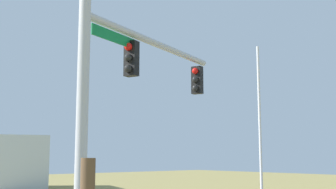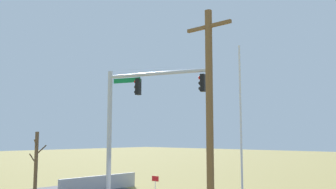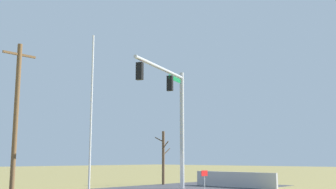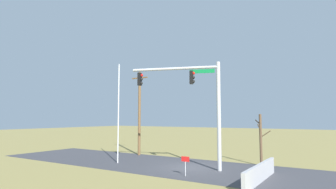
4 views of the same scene
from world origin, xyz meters
TOP-DOWN VIEW (x-y plane):
  - signal_mast at (0.91, -0.58)m, footprint 6.22×2.30m
  - flagpole at (-5.83, -1.37)m, footprint 0.10×0.10m
  - distant_building at (-14.19, -45.19)m, footprint 8.73×8.86m

SIDE VIEW (x-z plane):
  - distant_building at x=-14.19m, z-range 0.00..6.41m
  - flagpole at x=-5.83m, z-range 0.00..8.10m
  - signal_mast at x=0.91m, z-range 1.43..9.05m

